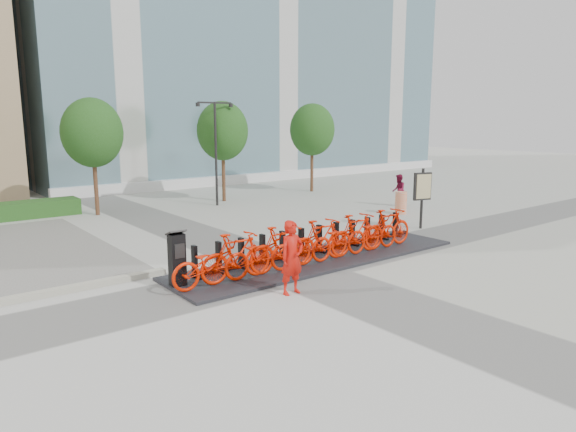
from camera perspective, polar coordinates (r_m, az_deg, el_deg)
ground at (r=14.44m, az=0.55°, el=-6.00°), size 120.00×120.00×0.00m
glass_building at (r=43.93m, az=-6.81°, el=20.82°), size 32.00×16.00×24.00m
hedge_b at (r=24.57m, az=-29.07°, el=0.41°), size 6.00×1.20×0.70m
tree_1 at (r=23.91m, az=-20.93°, el=8.62°), size 2.60×2.60×5.10m
tree_2 at (r=26.58m, az=-7.28°, el=9.34°), size 2.60×2.60×5.10m
tree_3 at (r=30.10m, az=2.70°, el=9.55°), size 2.60×2.60×5.10m
streetlamp at (r=25.23m, az=-8.05°, el=8.23°), size 2.00×0.20×5.00m
dock_pad at (r=15.45m, az=3.63°, el=-4.75°), size 9.60×2.40×0.08m
dock_rail_posts at (r=15.72m, az=2.67°, el=-2.72°), size 8.02×0.50×0.85m
bike_0 at (r=12.82m, az=-8.47°, el=-5.25°), size 2.16×0.75×1.14m
bike_1 at (r=13.15m, az=-5.74°, el=-4.49°), size 2.10×0.59×1.26m
bike_2 at (r=13.55m, az=-3.16°, el=-4.28°), size 2.16×0.75×1.14m
bike_3 at (r=13.95m, az=-0.73°, el=-3.57°), size 2.10×0.59×1.26m
bike_4 at (r=14.40m, az=1.55°, el=-3.38°), size 2.16×0.75×1.14m
bike_5 at (r=14.84m, az=3.70°, el=-2.72°), size 2.10×0.59×1.26m
bike_6 at (r=15.33m, az=5.70°, el=-2.56°), size 2.16×0.75×1.14m
bike_7 at (r=15.81m, az=7.60°, el=-1.97°), size 2.10×0.59×1.26m
bike_8 at (r=16.34m, az=9.36°, el=-1.83°), size 2.16×0.75×1.14m
bike_9 at (r=16.85m, az=11.03°, el=-1.29°), size 2.10×0.59×1.26m
kiosk at (r=12.98m, az=-12.22°, el=-4.64°), size 0.46×0.39×1.43m
worker_red at (r=12.27m, az=0.44°, el=-4.64°), size 0.66×0.44×1.80m
pedestrian at (r=25.56m, az=12.18°, el=2.82°), size 0.96×0.94×1.56m
construction_barrel at (r=23.46m, az=12.43°, el=1.44°), size 0.63×0.63×0.99m
map_sign at (r=20.29m, az=14.71°, el=2.92°), size 0.76×0.31×2.33m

